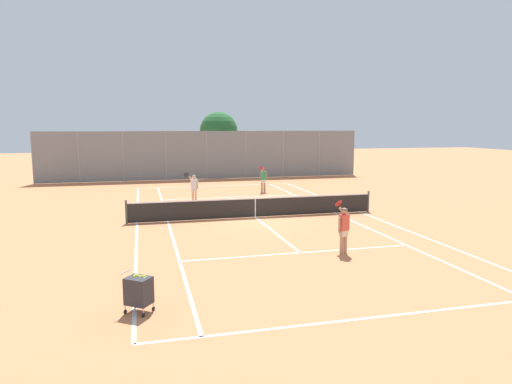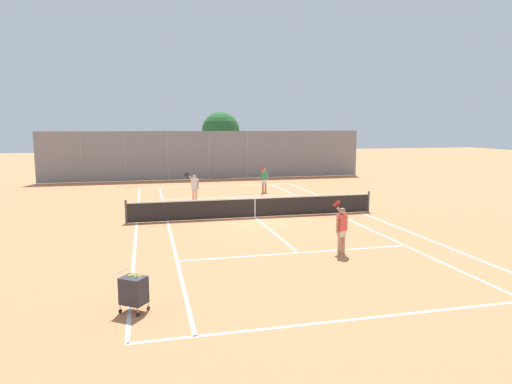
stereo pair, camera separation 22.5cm
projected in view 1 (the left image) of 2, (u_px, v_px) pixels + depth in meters
name	position (u px, v px, depth m)	size (l,w,h in m)	color
ground_plane	(255.00, 217.00, 21.88)	(120.00, 120.00, 0.00)	#CC7A4C
court_line_markings	(255.00, 217.00, 21.88)	(11.10, 23.90, 0.01)	silver
tennis_net	(255.00, 207.00, 21.81)	(12.00, 0.10, 1.07)	#474C47
ball_cart	(139.00, 291.00, 10.64)	(0.78, 0.74, 0.96)	#2D2D33
player_near_side	(344.00, 227.00, 15.50)	(0.45, 0.88, 1.77)	tan
player_far_left	(194.00, 187.00, 25.91)	(0.87, 0.67, 1.77)	beige
player_far_right	(263.00, 178.00, 30.03)	(0.68, 0.73, 1.77)	tan
loose_tennis_ball_0	(238.00, 191.00, 30.58)	(0.07, 0.07, 0.07)	#D1DB33
loose_tennis_ball_1	(234.00, 208.00, 24.23)	(0.07, 0.07, 0.07)	#D1DB33
back_fence	(207.00, 155.00, 37.33)	(26.36, 0.08, 3.96)	gray
tree_behind_left	(217.00, 132.00, 41.13)	(3.40, 3.40, 5.62)	brown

